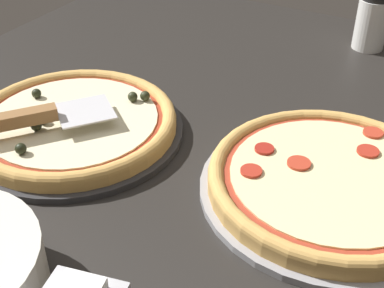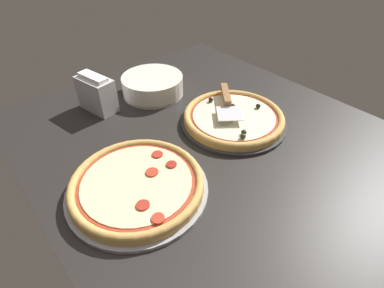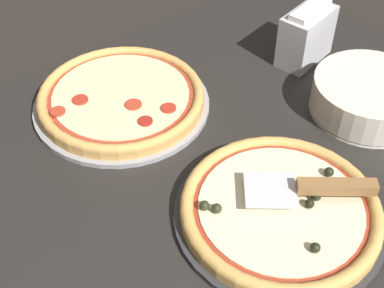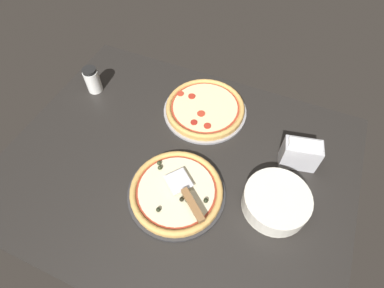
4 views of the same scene
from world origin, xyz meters
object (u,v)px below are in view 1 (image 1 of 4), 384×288
Objects in this scene: pizza_front at (73,121)px; pizza_back at (331,178)px; parmesan_shaker at (372,21)px; serving_spatula at (29,118)px.

pizza_front is 0.98× the size of pizza_back.
parmesan_shaker reaches higher than pizza_back.
parmesan_shaker is at bearing 149.54° from pizza_front.
serving_spatula reaches higher than pizza_front.
parmesan_shaker reaches higher than pizza_front.
serving_spatula is 1.65× the size of parmesan_shaker.
serving_spatula reaches higher than pizza_back.
pizza_back is at bearing 97.48° from pizza_front.
serving_spatula is (6.08, -2.62, 3.15)cm from pizza_front.
pizza_front is 2.76× the size of parmesan_shaker.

